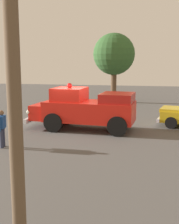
# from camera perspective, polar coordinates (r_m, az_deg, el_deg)

# --- Properties ---
(ground_plane) EXTENTS (60.00, 60.00, 0.00)m
(ground_plane) POSITION_cam_1_polar(r_m,az_deg,el_deg) (17.12, -2.43, -3.30)
(ground_plane) COLOR #514F4C
(vintage_fire_truck) EXTENTS (6.09, 2.69, 2.59)m
(vintage_fire_truck) POSITION_cam_1_polar(r_m,az_deg,el_deg) (16.87, -0.77, 0.66)
(vintage_fire_truck) COLOR black
(vintage_fire_truck) RESTS_ON ground
(lawn_chair_near_truck) EXTENTS (0.64, 0.65, 1.02)m
(lawn_chair_near_truck) POSITION_cam_1_polar(r_m,az_deg,el_deg) (20.38, -3.18, 0.50)
(lawn_chair_near_truck) COLOR #B7BABF
(lawn_chair_near_truck) RESTS_ON ground
(spectator_seated) EXTENTS (0.55, 0.63, 1.29)m
(spectator_seated) POSITION_cam_1_polar(r_m,az_deg,el_deg) (20.24, -3.12, 0.74)
(spectator_seated) COLOR #383842
(spectator_seated) RESTS_ON ground
(spectator_standing) EXTENTS (0.31, 0.65, 1.68)m
(spectator_standing) POSITION_cam_1_polar(r_m,az_deg,el_deg) (14.03, -16.07, -2.56)
(spectator_standing) COLOR #2D334C
(spectator_standing) RESTS_ON ground
(oak_tree_left) EXTENTS (3.76, 3.76, 6.25)m
(oak_tree_left) POSITION_cam_1_polar(r_m,az_deg,el_deg) (28.01, 4.60, 10.67)
(oak_tree_left) COLOR brown
(oak_tree_left) RESTS_ON ground
(utility_pole) EXTENTS (1.64, 0.67, 7.09)m
(utility_pole) POSITION_cam_1_polar(r_m,az_deg,el_deg) (5.47, -14.09, 7.64)
(utility_pole) COLOR brown
(utility_pole) RESTS_ON ground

